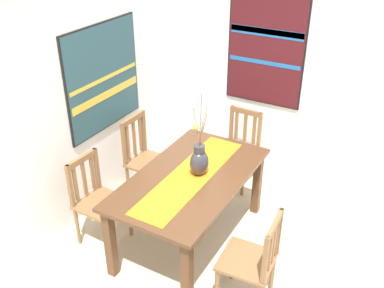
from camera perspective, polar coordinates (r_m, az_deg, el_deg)
name	(u,v)px	position (r m, az deg, el deg)	size (l,w,h in m)	color
ground_plane	(235,280)	(4.16, 5.59, -17.16)	(6.40, 6.40, 0.03)	beige
wall_back	(60,100)	(4.29, -16.80, 5.48)	(6.40, 0.12, 2.70)	white
wall_side	(313,73)	(4.94, 15.46, 8.81)	(0.12, 6.40, 2.70)	white
dining_table	(191,186)	(4.11, -0.18, -5.49)	(1.65, 0.93, 0.76)	#51331E
table_runner	(191,176)	(4.05, -0.19, -4.12)	(1.51, 0.36, 0.01)	orange
centerpiece_vase	(199,160)	(4.00, 0.93, -2.12)	(0.26, 0.21, 0.77)	#333338
chair_0	(239,147)	(5.13, 6.12, -0.41)	(0.44, 0.44, 0.90)	brown
chair_1	(145,158)	(4.89, -6.13, -1.76)	(0.43, 0.43, 0.95)	brown
chair_2	(254,260)	(3.66, 8.05, -14.63)	(0.44, 0.44, 0.90)	brown
chair_3	(97,199)	(4.34, -12.22, -7.04)	(0.44, 0.44, 0.90)	brown
painting_on_back_wall	(103,78)	(4.60, -11.44, 8.44)	(1.08, 0.05, 1.10)	black
painting_on_side_wall	(266,50)	(4.96, 9.56, 11.97)	(0.05, 0.88, 1.24)	black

